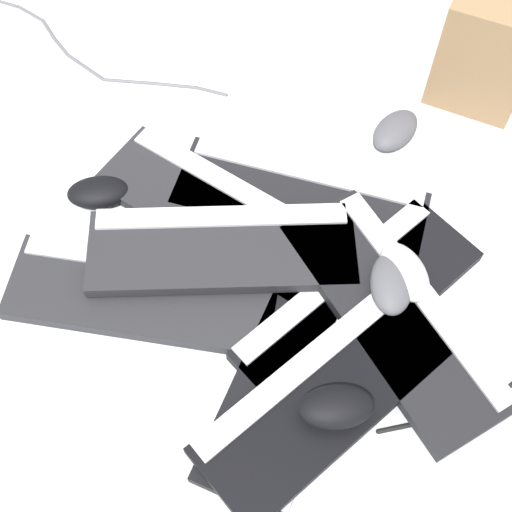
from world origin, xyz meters
The scene contains 17 objects.
ground_plane centered at (0.00, 0.00, 0.00)m, with size 3.20×3.20×0.00m, color silver.
keyboard_0 centered at (0.26, 0.09, 0.01)m, with size 0.46×0.31×0.03m.
keyboard_1 centered at (0.15, 0.19, 0.01)m, with size 0.41×0.43×0.03m.
keyboard_2 centered at (-0.05, 0.10, 0.01)m, with size 0.27×0.46×0.03m.
keyboard_3 centered at (-0.02, -0.05, 0.01)m, with size 0.37×0.45×0.03m.
keyboard_4 centered at (0.14, -0.16, 0.01)m, with size 0.21×0.46×0.03m.
keyboard_5 centered at (0.31, 0.14, 0.04)m, with size 0.40×0.43×0.03m.
keyboard_6 centered at (0.18, 0.24, 0.04)m, with size 0.45×0.35×0.03m.
keyboard_7 centered at (0.07, -0.03, 0.04)m, with size 0.17×0.45×0.03m.
mouse_0 centered at (0.15, 0.24, 0.08)m, with size 0.11×0.07×0.04m, color #4C4C51.
mouse_1 centered at (-0.20, 0.28, 0.02)m, with size 0.11×0.07×0.04m, color #4C4C51.
mouse_2 centered at (0.35, 0.14, 0.08)m, with size 0.11×0.07×0.04m, color black.
mouse_3 centered at (-0.06, -0.26, 0.02)m, with size 0.11×0.07×0.04m, color black.
mouse_5 centered at (0.13, 0.26, 0.08)m, with size 0.11×0.07×0.04m, color #B7B7BC.
cable_0 centered at (-0.47, -0.42, 0.00)m, with size 0.34×0.77×0.01m.
cable_1 centered at (0.27, 0.41, 0.00)m, with size 0.21×0.39×0.01m.
cardboard_box centered at (-0.36, 0.46, 0.12)m, with size 0.24×0.16×0.23m, color olive.
Camera 1 is at (0.65, 0.03, 1.07)m, focal length 50.00 mm.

